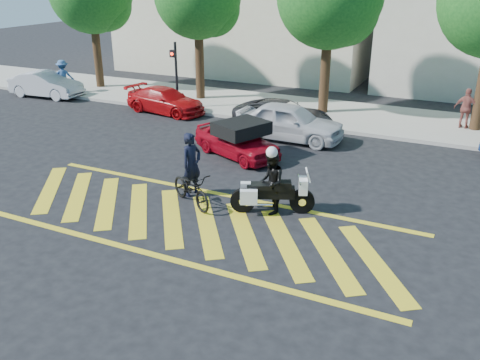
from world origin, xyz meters
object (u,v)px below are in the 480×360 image
at_px(officer_bike, 192,164).
at_px(parked_mid_right, 289,122).
at_px(officer_moto, 271,183).
at_px(parked_far_left, 46,85).
at_px(parked_left, 166,100).
at_px(red_convertible, 237,140).
at_px(parked_mid_left, 283,115).
at_px(bicycle, 191,188).
at_px(police_motorcycle, 271,194).

height_order(officer_bike, parked_mid_right, officer_bike).
height_order(officer_moto, parked_far_left, officer_moto).
bearing_deg(parked_left, officer_moto, -124.94).
height_order(red_convertible, parked_mid_left, red_convertible).
bearing_deg(parked_mid_right, officer_bike, 173.99).
xyz_separation_m(officer_bike, bicycle, (0.33, -0.62, -0.46)).
bearing_deg(police_motorcycle, parked_left, 113.99).
bearing_deg(red_convertible, officer_bike, -151.54).
xyz_separation_m(red_convertible, parked_mid_right, (1.03, 2.62, 0.12)).
xyz_separation_m(officer_bike, red_convertible, (-0.29, 3.65, -0.35)).
distance_m(bicycle, parked_left, 10.41).
bearing_deg(parked_left, red_convertible, -117.92).
xyz_separation_m(parked_far_left, parked_mid_right, (14.15, -1.40, 0.07)).
bearing_deg(officer_moto, parked_far_left, -139.56).
height_order(officer_bike, officer_moto, officer_bike).
xyz_separation_m(parked_mid_left, parked_mid_right, (0.80, -1.40, 0.14)).
xyz_separation_m(officer_moto, red_convertible, (-2.85, 3.76, -0.27)).
xyz_separation_m(red_convertible, parked_far_left, (-13.12, 4.02, 0.05)).
height_order(officer_bike, red_convertible, officer_bike).
relative_size(parked_far_left, parked_mid_right, 0.94).
height_order(bicycle, officer_moto, officer_moto).
distance_m(parked_far_left, parked_mid_right, 14.22).
bearing_deg(officer_moto, parked_mid_right, 172.37).
bearing_deg(bicycle, red_convertible, 38.35).
relative_size(red_convertible, parked_mid_right, 0.84).
relative_size(bicycle, red_convertible, 0.53).
xyz_separation_m(red_convertible, parked_left, (-5.66, 4.02, -0.03)).
distance_m(parked_mid_left, parked_mid_right, 1.62).
height_order(bicycle, parked_mid_right, parked_mid_right).
xyz_separation_m(parked_far_left, parked_mid_left, (13.35, 0.00, -0.08)).
bearing_deg(officer_moto, officer_bike, -116.06).
relative_size(officer_moto, red_convertible, 0.49).
xyz_separation_m(bicycle, parked_far_left, (-13.75, 8.29, 0.16)).
xyz_separation_m(parked_left, parked_mid_left, (5.89, 0.00, 0.00)).
relative_size(officer_bike, officer_moto, 1.09).
bearing_deg(red_convertible, police_motorcycle, -118.87).
bearing_deg(police_motorcycle, parked_mid_right, 82.49).
bearing_deg(parked_mid_left, police_motorcycle, -157.77).
distance_m(bicycle, police_motorcycle, 2.30).
relative_size(parked_mid_left, parked_mid_right, 0.98).
relative_size(officer_bike, parked_mid_right, 0.45).
xyz_separation_m(bicycle, parked_mid_left, (-0.40, 8.29, 0.08)).
relative_size(bicycle, officer_moto, 1.08).
height_order(officer_moto, parked_left, officer_moto).
relative_size(officer_bike, parked_far_left, 0.48).
height_order(police_motorcycle, parked_far_left, parked_far_left).
distance_m(police_motorcycle, parked_far_left, 17.79).
xyz_separation_m(officer_bike, parked_left, (-5.96, 7.67, -0.38)).
relative_size(bicycle, parked_left, 0.48).
bearing_deg(red_convertible, parked_far_left, 96.81).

